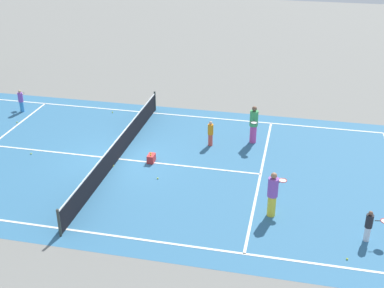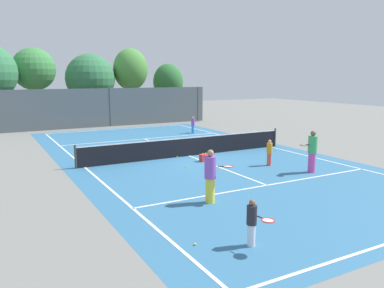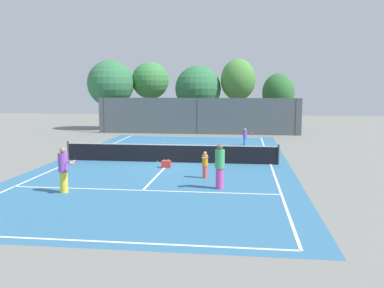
# 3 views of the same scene
# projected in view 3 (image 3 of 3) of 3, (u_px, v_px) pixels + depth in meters

# --- Properties ---
(ground_plane) EXTENTS (80.00, 80.00, 0.00)m
(ground_plane) POSITION_uv_depth(u_px,v_px,m) (170.00, 162.00, 23.01)
(ground_plane) COLOR slate
(court_surface) EXTENTS (13.00, 25.00, 0.01)m
(court_surface) POSITION_uv_depth(u_px,v_px,m) (170.00, 162.00, 23.01)
(court_surface) COLOR teal
(court_surface) RESTS_ON ground_plane
(tennis_net) EXTENTS (11.90, 0.10, 1.10)m
(tennis_net) POSITION_uv_depth(u_px,v_px,m) (170.00, 153.00, 22.94)
(tennis_net) COLOR #333833
(tennis_net) RESTS_ON ground_plane
(perimeter_fence) EXTENTS (18.00, 0.12, 3.20)m
(perimeter_fence) POSITION_uv_depth(u_px,v_px,m) (197.00, 116.00, 36.56)
(perimeter_fence) COLOR #515B60
(perimeter_fence) RESTS_ON ground_plane
(tree_0) EXTENTS (4.50, 4.50, 6.23)m
(tree_0) POSITION_uv_depth(u_px,v_px,m) (198.00, 89.00, 40.65)
(tree_0) COLOR brown
(tree_0) RESTS_ON ground_plane
(tree_1) EXTENTS (4.50, 4.50, 6.74)m
(tree_1) POSITION_uv_depth(u_px,v_px,m) (111.00, 84.00, 40.23)
(tree_1) COLOR brown
(tree_1) RESTS_ON ground_plane
(tree_2) EXTENTS (3.67, 3.67, 6.62)m
(tree_2) POSITION_uv_depth(u_px,v_px,m) (150.00, 81.00, 41.24)
(tree_2) COLOR brown
(tree_2) RESTS_ON ground_plane
(tree_3) EXTENTS (3.04, 3.01, 5.44)m
(tree_3) POSITION_uv_depth(u_px,v_px,m) (278.00, 93.00, 39.28)
(tree_3) COLOR brown
(tree_3) RESTS_ON ground_plane
(tree_4) EXTENTS (3.33, 3.03, 6.84)m
(tree_4) POSITION_uv_depth(u_px,v_px,m) (238.00, 80.00, 39.95)
(tree_4) COLOR brown
(tree_4) RESTS_ON ground_plane
(player_0) EXTENTS (0.84, 0.58, 1.25)m
(player_0) POSITION_uv_depth(u_px,v_px,m) (245.00, 137.00, 29.38)
(player_0) COLOR #388CD8
(player_0) RESTS_ON ground_plane
(player_1) EXTENTS (0.93, 0.73, 1.81)m
(player_1) POSITION_uv_depth(u_px,v_px,m) (64.00, 169.00, 16.28)
(player_1) COLOR yellow
(player_1) RESTS_ON ground_plane
(player_3) EXTENTS (0.26, 0.26, 1.24)m
(player_3) POSITION_uv_depth(u_px,v_px,m) (205.00, 164.00, 18.93)
(player_3) COLOR #E54C3F
(player_3) RESTS_ON ground_plane
(player_4) EXTENTS (0.97, 0.44, 1.85)m
(player_4) POSITION_uv_depth(u_px,v_px,m) (220.00, 166.00, 16.90)
(player_4) COLOR #D14799
(player_4) RESTS_ON ground_plane
(ball_crate) EXTENTS (0.47, 0.29, 0.43)m
(ball_crate) POSITION_uv_depth(u_px,v_px,m) (166.00, 164.00, 21.48)
(ball_crate) COLOR red
(ball_crate) RESTS_ON ground_plane
(tennis_ball_0) EXTENTS (0.07, 0.07, 0.07)m
(tennis_ball_0) POSITION_uv_depth(u_px,v_px,m) (174.00, 150.00, 27.07)
(tennis_ball_0) COLOR #CCE533
(tennis_ball_0) RESTS_ON ground_plane
(tennis_ball_1) EXTENTS (0.07, 0.07, 0.07)m
(tennis_ball_1) POSITION_uv_depth(u_px,v_px,m) (136.00, 169.00, 20.99)
(tennis_ball_1) COLOR #CCE533
(tennis_ball_1) RESTS_ON ground_plane
(tennis_ball_3) EXTENTS (0.07, 0.07, 0.07)m
(tennis_ball_3) POSITION_uv_depth(u_px,v_px,m) (163.00, 138.00, 33.53)
(tennis_ball_3) COLOR #CCE533
(tennis_ball_3) RESTS_ON ground_plane
(tennis_ball_4) EXTENTS (0.07, 0.07, 0.07)m
(tennis_ball_4) POSITION_uv_depth(u_px,v_px,m) (224.00, 146.00, 29.14)
(tennis_ball_4) COLOR #CCE533
(tennis_ball_4) RESTS_ON ground_plane
(tennis_ball_5) EXTENTS (0.07, 0.07, 0.07)m
(tennis_ball_5) POSITION_uv_depth(u_px,v_px,m) (157.00, 161.00, 23.08)
(tennis_ball_5) COLOR #CCE533
(tennis_ball_5) RESTS_ON ground_plane
(tennis_ball_6) EXTENTS (0.07, 0.07, 0.07)m
(tennis_ball_6) POSITION_uv_depth(u_px,v_px,m) (261.00, 157.00, 24.55)
(tennis_ball_6) COLOR #CCE533
(tennis_ball_6) RESTS_ON ground_plane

